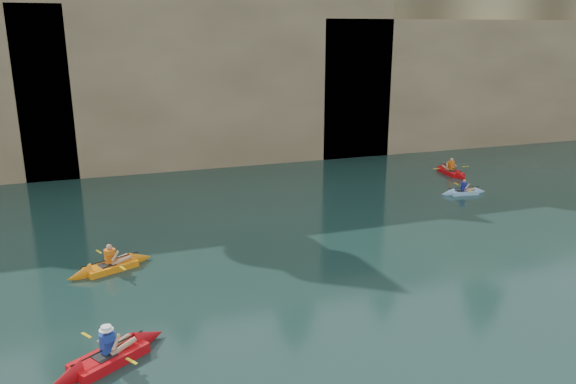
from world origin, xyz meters
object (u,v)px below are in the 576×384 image
object	(u,v)px
main_kayaker	(109,357)
kayaker_red_far	(451,172)
kayaker_orange	(111,266)
kayaker_ltblue_near	(463,192)

from	to	relation	value
main_kayaker	kayaker_red_far	size ratio (longest dim) A/B	1.02
main_kayaker	kayaker_orange	distance (m)	6.41
kayaker_ltblue_near	kayaker_red_far	bearing A→B (deg)	70.49
main_kayaker	kayaker_red_far	bearing A→B (deg)	2.45
kayaker_ltblue_near	main_kayaker	bearing A→B (deg)	-144.32
main_kayaker	kayaker_red_far	world-z (taller)	main_kayaker
kayaker_orange	kayaker_ltblue_near	world-z (taller)	kayaker_orange
kayaker_orange	kayaker_red_far	bearing A→B (deg)	-0.36
kayaker_ltblue_near	kayaker_red_far	world-z (taller)	kayaker_red_far
main_kayaker	kayaker_ltblue_near	size ratio (longest dim) A/B	1.31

